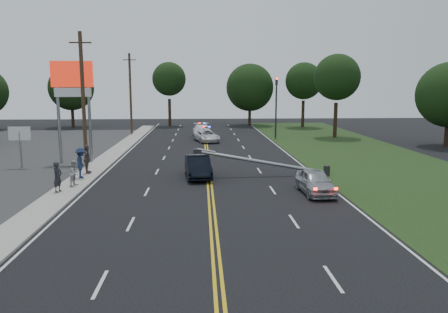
{
  "coord_description": "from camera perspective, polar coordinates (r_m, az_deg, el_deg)",
  "views": [
    {
      "loc": [
        -0.5,
        -21.0,
        6.16
      ],
      "look_at": [
        0.93,
        6.15,
        1.7
      ],
      "focal_mm": 35.0,
      "sensor_mm": 36.0,
      "label": 1
    }
  ],
  "objects": [
    {
      "name": "bystander_d",
      "position": [
        31.54,
        -17.46,
        -0.35
      ],
      "size": [
        0.57,
        1.18,
        1.96
      ],
      "primitive_type": "imported",
      "rotation": [
        0.0,
        0.0,
        1.65
      ],
      "color": "#5B4F48",
      "rests_on": "sidewalk"
    },
    {
      "name": "waiting_sedan",
      "position": [
        25.55,
        11.84,
        -3.25
      ],
      "size": [
        1.76,
        4.09,
        1.37
      ],
      "primitive_type": "imported",
      "rotation": [
        0.0,
        0.0,
        0.03
      ],
      "color": "#9EA2A6",
      "rests_on": "ground"
    },
    {
      "name": "ground",
      "position": [
        21.89,
        -1.59,
        -7.03
      ],
      "size": [
        120.0,
        120.0,
        0.0
      ],
      "primitive_type": "plane",
      "color": "black",
      "rests_on": "ground"
    },
    {
      "name": "emergency_a",
      "position": [
        47.99,
        -2.29,
        2.69
      ],
      "size": [
        3.18,
        4.9,
        1.25
      ],
      "primitive_type": "imported",
      "rotation": [
        0.0,
        0.0,
        0.26
      ],
      "color": "silver",
      "rests_on": "ground"
    },
    {
      "name": "bystander_a",
      "position": [
        26.62,
        -20.91,
        -2.5
      ],
      "size": [
        0.59,
        0.73,
        1.74
      ],
      "primitive_type": "imported",
      "rotation": [
        0.0,
        0.0,
        1.25
      ],
      "color": "#212228",
      "rests_on": "sidewalk"
    },
    {
      "name": "utility_pole_mid",
      "position": [
        34.15,
        -17.91,
        7.06
      ],
      "size": [
        1.6,
        0.28,
        10.0
      ],
      "color": "#382619",
      "rests_on": "ground"
    },
    {
      "name": "bystander_c",
      "position": [
        30.12,
        -18.17,
        -0.79
      ],
      "size": [
        0.99,
        1.41,
        2.0
      ],
      "primitive_type": "imported",
      "rotation": [
        0.0,
        0.0,
        1.77
      ],
      "color": "#1B2743",
      "rests_on": "sidewalk"
    },
    {
      "name": "centerline_yellow",
      "position": [
        31.61,
        -2.05,
        -1.91
      ],
      "size": [
        0.36,
        80.0,
        0.0
      ],
      "primitive_type": "cube",
      "color": "gold",
      "rests_on": "ground"
    },
    {
      "name": "small_sign",
      "position": [
        35.86,
        -25.12,
        2.31
      ],
      "size": [
        1.6,
        0.14,
        3.1
      ],
      "color": "gray",
      "rests_on": "ground"
    },
    {
      "name": "utility_pole_far",
      "position": [
        55.7,
        -12.11,
        8.01
      ],
      "size": [
        1.6,
        0.28,
        10.0
      ],
      "color": "#382619",
      "rests_on": "ground"
    },
    {
      "name": "tree_8",
      "position": [
        65.36,
        10.39,
        9.67
      ],
      "size": [
        5.36,
        5.36,
        9.43
      ],
      "color": "black",
      "rests_on": "ground"
    },
    {
      "name": "traffic_signal",
      "position": [
        51.79,
        6.83,
        7.09
      ],
      "size": [
        0.28,
        0.41,
        7.05
      ],
      "color": "#2D2D30",
      "rests_on": "ground"
    },
    {
      "name": "pylon_sign",
      "position": [
        36.4,
        -19.17,
        8.55
      ],
      "size": [
        3.2,
        0.35,
        8.0
      ],
      "color": "gray",
      "rests_on": "ground"
    },
    {
      "name": "tree_6",
      "position": [
        66.74,
        -7.19,
        9.99
      ],
      "size": [
        5.02,
        5.02,
        9.57
      ],
      "color": "black",
      "rests_on": "ground"
    },
    {
      "name": "grass_verge",
      "position": [
        34.57,
        20.95,
        -1.56
      ],
      "size": [
        12.0,
        80.0,
        0.01
      ],
      "primitive_type": "cube",
      "color": "#1C3313",
      "rests_on": "ground"
    },
    {
      "name": "tree_5",
      "position": [
        67.98,
        -19.34,
        8.43
      ],
      "size": [
        6.47,
        6.47,
        8.96
      ],
      "color": "black",
      "rests_on": "ground"
    },
    {
      "name": "bystander_b",
      "position": [
        27.91,
        -18.91,
        -2.05
      ],
      "size": [
        0.81,
        0.92,
        1.57
      ],
      "primitive_type": "imported",
      "rotation": [
        0.0,
        0.0,
        1.23
      ],
      "color": "#ACACB1",
      "rests_on": "sidewalk"
    },
    {
      "name": "fallen_streetlight",
      "position": [
        29.84,
        6.08,
        -0.85
      ],
      "size": [
        9.36,
        0.44,
        1.91
      ],
      "color": "#2D2D30",
      "rests_on": "ground"
    },
    {
      "name": "tree_9",
      "position": [
        53.32,
        14.55,
        9.97
      ],
      "size": [
        5.38,
        5.38,
        9.76
      ],
      "color": "black",
      "rests_on": "ground"
    },
    {
      "name": "tree_7",
      "position": [
        67.55,
        3.4,
        8.98
      ],
      "size": [
        7.22,
        7.22,
        9.4
      ],
      "color": "black",
      "rests_on": "ground"
    },
    {
      "name": "emergency_b",
      "position": [
        52.73,
        -2.9,
        3.43
      ],
      "size": [
        2.34,
        5.34,
        1.53
      ],
      "primitive_type": "imported",
      "rotation": [
        0.0,
        0.0,
        0.04
      ],
      "color": "silver",
      "rests_on": "ground"
    },
    {
      "name": "crashed_sedan",
      "position": [
        29.43,
        -3.41,
        -1.32
      ],
      "size": [
        1.97,
        4.59,
        1.47
      ],
      "primitive_type": "imported",
      "rotation": [
        0.0,
        0.0,
        0.09
      ],
      "color": "black",
      "rests_on": "ground"
    },
    {
      "name": "sidewalk",
      "position": [
        32.57,
        -17.0,
        -1.89
      ],
      "size": [
        1.8,
        70.0,
        0.12
      ],
      "primitive_type": "cube",
      "color": "#A39D93",
      "rests_on": "ground"
    }
  ]
}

